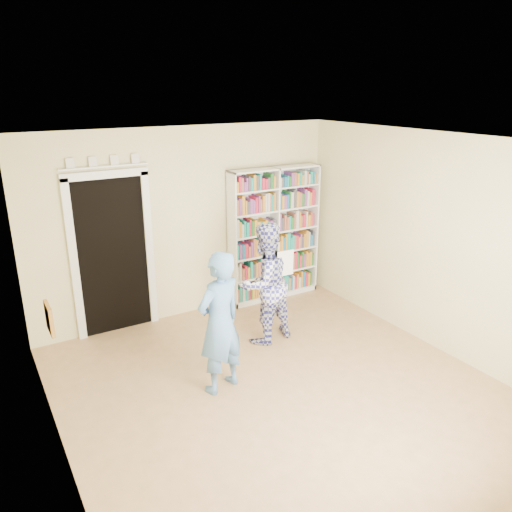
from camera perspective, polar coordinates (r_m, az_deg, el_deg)
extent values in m
plane|color=#977349|center=(5.67, 3.39, -15.54)|extent=(5.00, 5.00, 0.00)
plane|color=white|center=(4.70, 4.04, 12.71)|extent=(5.00, 5.00, 0.00)
plane|color=beige|center=(7.12, -7.77, 3.67)|extent=(4.50, 0.00, 4.50)
plane|color=beige|center=(4.28, -22.29, -8.30)|extent=(0.00, 5.00, 5.00)
plane|color=beige|center=(6.51, 20.26, 1.18)|extent=(0.00, 5.00, 5.00)
cube|color=white|center=(7.69, 2.09, 2.48)|extent=(1.49, 0.28, 2.05)
cube|color=white|center=(7.69, 2.09, 2.48)|extent=(0.02, 0.28, 2.05)
cube|color=black|center=(6.86, -16.05, -0.13)|extent=(0.90, 0.03, 2.10)
cube|color=white|center=(6.75, -20.09, -0.88)|extent=(0.10, 0.06, 2.20)
cube|color=white|center=(6.98, -12.07, 0.52)|extent=(0.10, 0.06, 2.20)
cube|color=white|center=(6.58, -16.88, 8.92)|extent=(1.10, 0.06, 0.10)
cube|color=white|center=(6.56, -16.95, 9.76)|extent=(1.10, 0.08, 0.02)
cube|color=brown|center=(4.44, -22.55, -6.61)|extent=(0.03, 0.25, 0.25)
imported|color=#5483BB|center=(5.38, -4.17, -7.63)|extent=(0.67, 0.53, 1.61)
imported|color=navy|center=(6.40, 1.00, -3.16)|extent=(0.86, 0.72, 1.60)
cube|color=white|center=(6.23, 3.37, -0.82)|extent=(0.23, 0.02, 0.33)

